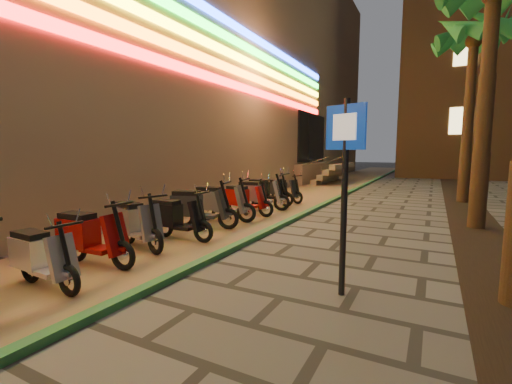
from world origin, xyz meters
The scene contains 17 objects.
ground centered at (0.00, 0.00, 0.00)m, with size 120.00×120.00×0.00m, color #474442.
parking_strip centered at (-2.60, 10.00, 0.01)m, with size 3.40×60.00×0.01m, color #8C7251.
green_curb centered at (-0.90, 10.00, 0.05)m, with size 0.18×60.00×0.10m, color #296F3A.
planting_strip centered at (3.60, 5.00, 0.01)m, with size 1.20×40.00×0.02m, color black.
mall_building centered at (-15.47, 10.02, 7.48)m, with size 24.23×44.00×15.00m.
palm_d centered at (3.60, 12.00, 5.94)m, with size 2.97×3.02×7.16m.
pedestrian_sign centered at (1.53, 1.31, 1.71)m, with size 0.56×0.23×2.64m.
scooter_4 centered at (-2.40, -0.43, 0.45)m, with size 1.46×0.51×1.03m.
scooter_5 centered at (-2.66, 0.55, 0.50)m, with size 1.64×0.58×1.16m.
scooter_6 centered at (-2.79, 1.72, 0.51)m, with size 1.64×0.87×1.17m.
scooter_7 centered at (-2.50, 2.60, 0.49)m, with size 1.59×0.56×1.13m.
scooter_8 centered at (-2.75, 3.71, 0.54)m, with size 1.75×0.89×1.24m.
scooter_9 centered at (-2.76, 4.69, 0.54)m, with size 1.78×0.78×1.25m.
scooter_10 centered at (-2.58, 5.85, 0.50)m, with size 1.63×0.57×1.15m.
scooter_11 centered at (-2.62, 6.80, 0.53)m, with size 1.74×0.89×1.23m.
scooter_12 centered at (-2.81, 7.83, 0.53)m, with size 1.72×0.60×1.21m.
scooter_13 centered at (-2.60, 8.91, 0.48)m, with size 1.54×0.82×1.09m.
Camera 1 is at (2.57, -3.22, 1.96)m, focal length 24.00 mm.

